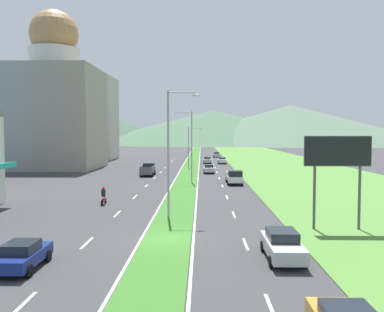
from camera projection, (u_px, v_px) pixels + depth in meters
name	position (u px, v px, depth m)	size (l,w,h in m)	color
ground_plane	(167.00, 240.00, 27.14)	(600.00, 600.00, 0.00)	#38383A
grass_median	(191.00, 166.00, 87.02)	(3.20, 240.00, 0.06)	#387028
grass_verge_right	(288.00, 166.00, 86.55)	(24.00, 240.00, 0.06)	#518438
lane_dash_left_1	(22.00, 305.00, 16.80)	(0.16, 2.80, 0.01)	silver
lane_dash_left_2	(87.00, 243.00, 26.31)	(0.16, 2.80, 0.01)	silver
lane_dash_left_3	(117.00, 214.00, 35.82)	(0.16, 2.80, 0.01)	silver
lane_dash_left_4	(135.00, 197.00, 45.33)	(0.16, 2.80, 0.01)	silver
lane_dash_left_5	(146.00, 186.00, 54.84)	(0.16, 2.80, 0.01)	silver
lane_dash_left_6	(155.00, 178.00, 64.35)	(0.16, 2.80, 0.01)	silver
lane_dash_left_7	(161.00, 172.00, 73.86)	(0.16, 2.80, 0.01)	silver
lane_dash_left_8	(165.00, 168.00, 83.37)	(0.16, 2.80, 0.01)	silver
lane_dash_left_9	(169.00, 164.00, 92.88)	(0.16, 2.80, 0.01)	silver
lane_dash_left_10	(172.00, 161.00, 102.39)	(0.16, 2.80, 0.01)	silver
lane_dash_left_11	(175.00, 159.00, 111.90)	(0.16, 2.80, 0.01)	silver
lane_dash_right_1	(271.00, 308.00, 16.57)	(0.16, 2.80, 0.01)	silver
lane_dash_right_2	(246.00, 244.00, 26.08)	(0.16, 2.80, 0.01)	silver
lane_dash_right_3	(234.00, 214.00, 35.58)	(0.16, 2.80, 0.01)	silver
lane_dash_right_4	(227.00, 197.00, 45.09)	(0.16, 2.80, 0.01)	silver
lane_dash_right_5	(223.00, 186.00, 54.60)	(0.16, 2.80, 0.01)	silver
lane_dash_right_6	(219.00, 178.00, 64.11)	(0.16, 2.80, 0.01)	silver
lane_dash_right_7	(217.00, 172.00, 73.62)	(0.16, 2.80, 0.01)	silver
lane_dash_right_8	(215.00, 168.00, 83.13)	(0.16, 2.80, 0.01)	silver
lane_dash_right_9	(214.00, 164.00, 92.64)	(0.16, 2.80, 0.01)	silver
lane_dash_right_10	(213.00, 161.00, 102.15)	(0.16, 2.80, 0.01)	silver
lane_dash_right_11	(212.00, 159.00, 111.66)	(0.16, 2.80, 0.01)	silver
edge_line_median_left	(183.00, 166.00, 87.07)	(0.16, 240.00, 0.01)	silver
edge_line_median_right	(199.00, 166.00, 86.98)	(0.16, 240.00, 0.01)	silver
domed_building	(55.00, 105.00, 81.55)	(17.00, 17.00, 31.34)	#9E9384
midrise_colored	(93.00, 119.00, 110.56)	(12.00, 12.00, 21.89)	#B7B2A8
hill_far_left	(68.00, 121.00, 303.86)	(167.09, 167.09, 32.14)	#3D5647
hill_far_center	(213.00, 127.00, 295.41)	(185.76, 185.76, 23.29)	#47664C
hill_far_right	(291.00, 124.00, 284.06)	(188.75, 188.75, 26.33)	#516B56
street_lamp_near	(171.00, 147.00, 33.59)	(2.60, 0.43, 10.54)	#99999E
street_lamp_mid	(190.00, 142.00, 57.68)	(2.94, 0.34, 10.17)	#99999E
street_lamp_far	(190.00, 144.00, 81.84)	(3.04, 0.31, 8.22)	#99999E
billboard_roadside	(338.00, 158.00, 29.57)	(4.86, 0.28, 6.88)	#4C4C51
car_0	(207.00, 160.00, 95.08)	(1.87, 4.27, 1.53)	#B2B2B7
car_1	(209.00, 169.00, 72.20)	(1.90, 4.39, 1.48)	#B2B2B7
car_3	(22.00, 255.00, 21.25)	(1.92, 4.02, 1.46)	navy
car_4	(222.00, 160.00, 94.44)	(1.90, 4.70, 1.47)	silver
car_5	(216.00, 155.00, 119.59)	(1.94, 4.14, 1.49)	#B2B2B7
car_6	(282.00, 245.00, 22.96)	(1.99, 4.74, 1.61)	#B2B2B7
pickup_truck_0	(148.00, 170.00, 68.11)	(2.18, 5.40, 2.00)	#515459
pickup_truck_1	(234.00, 177.00, 56.67)	(2.18, 5.40, 2.00)	silver
motorcycle_rider	(104.00, 197.00, 40.30)	(0.36, 2.00, 1.80)	black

